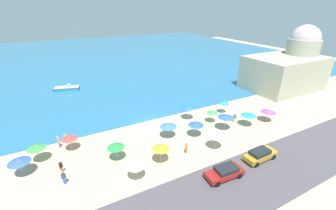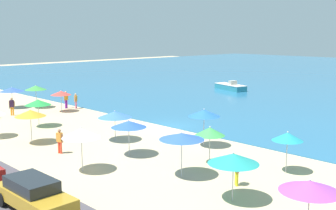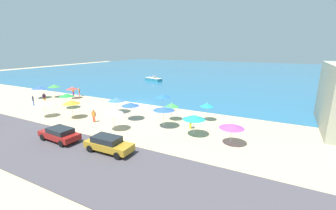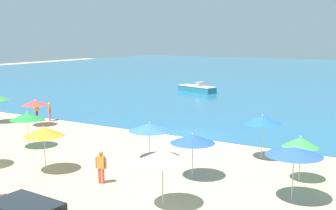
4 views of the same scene
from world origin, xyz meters
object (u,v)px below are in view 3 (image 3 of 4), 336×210
object	(u,v)px
beach_umbrella_10	(130,104)
bather_0	(94,115)
beach_umbrella_8	(44,102)
bather_5	(73,91)
beach_umbrella_0	(164,109)
parked_car_1	(108,144)
beach_umbrella_2	(54,86)
bather_1	(33,100)
skiff_nearshore	(153,79)
beach_umbrella_1	(232,126)
bather_3	(191,121)
beach_umbrella_6	(163,96)
beach_umbrella_12	(194,117)
parked_car_3	(60,134)
beach_umbrella_3	(207,105)
bather_2	(44,97)
beach_umbrella_5	(117,99)
beach_umbrella_14	(71,102)
beach_umbrella_4	(72,88)
beach_umbrella_7	(113,111)
beach_umbrella_9	(172,105)
beach_umbrella_13	(66,95)
bather_4	(79,92)
beach_umbrella_11	(39,88)

from	to	relation	value
beach_umbrella_10	bather_0	world-z (taller)	beach_umbrella_10
beach_umbrella_8	bather_5	bearing A→B (deg)	123.94
beach_umbrella_0	parked_car_1	world-z (taller)	beach_umbrella_0
beach_umbrella_2	bather_1	size ratio (longest dim) A/B	1.47
beach_umbrella_8	skiff_nearshore	distance (m)	34.28
beach_umbrella_1	bather_3	size ratio (longest dim) A/B	1.47
beach_umbrella_6	beach_umbrella_8	distance (m)	15.79
beach_umbrella_12	parked_car_3	xyz separation A→B (m)	(-11.21, -7.52, -1.24)
beach_umbrella_3	bather_2	bearing A→B (deg)	-172.34
beach_umbrella_5	bather_5	size ratio (longest dim) A/B	1.36
beach_umbrella_12	beach_umbrella_0	bearing A→B (deg)	169.30
beach_umbrella_14	bather_2	bearing A→B (deg)	162.08
beach_umbrella_4	parked_car_1	bearing A→B (deg)	-33.11
beach_umbrella_5	beach_umbrella_7	distance (m)	7.01
beach_umbrella_5	skiff_nearshore	size ratio (longest dim) A/B	0.42
beach_umbrella_6	beach_umbrella_12	xyz separation A→B (m)	(7.16, -6.26, -0.31)
bather_2	beach_umbrella_12	bearing A→B (deg)	-3.73
beach_umbrella_5	bather_0	world-z (taller)	beach_umbrella_5
beach_umbrella_7	skiff_nearshore	xyz separation A→B (m)	(-15.24, 33.62, -1.74)
beach_umbrella_9	bather_0	bearing A→B (deg)	-147.56
beach_umbrella_12	bather_2	bearing A→B (deg)	176.27
beach_umbrella_0	beach_umbrella_8	world-z (taller)	beach_umbrella_0
beach_umbrella_7	bather_5	distance (m)	21.11
bather_0	beach_umbrella_1	bearing A→B (deg)	4.09
beach_umbrella_7	beach_umbrella_13	world-z (taller)	beach_umbrella_7
bather_0	skiff_nearshore	xyz separation A→B (m)	(-11.18, 32.67, -0.43)
bather_3	beach_umbrella_5	bearing A→B (deg)	174.10
beach_umbrella_3	beach_umbrella_14	xyz separation A→B (m)	(-15.88, -7.14, 0.11)
bather_3	skiff_nearshore	world-z (taller)	bather_3
bather_3	parked_car_3	xyz separation A→B (m)	(-10.16, -9.25, -0.12)
beach_umbrella_13	beach_umbrella_12	bearing A→B (deg)	-3.37
beach_umbrella_6	parked_car_3	distance (m)	14.44
beach_umbrella_12	bather_4	xyz separation A→B (m)	(-26.12, 8.09, -1.14)
beach_umbrella_9	bather_3	size ratio (longest dim) A/B	1.42
beach_umbrella_5	parked_car_1	distance (m)	12.62
parked_car_1	beach_umbrella_5	bearing A→B (deg)	126.53
beach_umbrella_2	beach_umbrella_3	distance (m)	29.05
beach_umbrella_14	skiff_nearshore	world-z (taller)	beach_umbrella_14
beach_umbrella_0	beach_umbrella_8	size ratio (longest dim) A/B	1.08
beach_umbrella_2	bather_2	bearing A→B (deg)	-58.19
beach_umbrella_0	bather_2	bearing A→B (deg)	177.49
beach_umbrella_7	beach_umbrella_14	bearing A→B (deg)	173.68
beach_umbrella_1	beach_umbrella_5	bearing A→B (deg)	168.42
beach_umbrella_13	bather_2	size ratio (longest dim) A/B	1.38
beach_umbrella_12	parked_car_3	bearing A→B (deg)	-146.15
beach_umbrella_10	beach_umbrella_11	world-z (taller)	beach_umbrella_10
beach_umbrella_14	beach_umbrella_10	bearing A→B (deg)	22.98
beach_umbrella_0	beach_umbrella_9	size ratio (longest dim) A/B	1.08
beach_umbrella_10	parked_car_3	distance (m)	9.12
beach_umbrella_5	skiff_nearshore	bearing A→B (deg)	111.39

